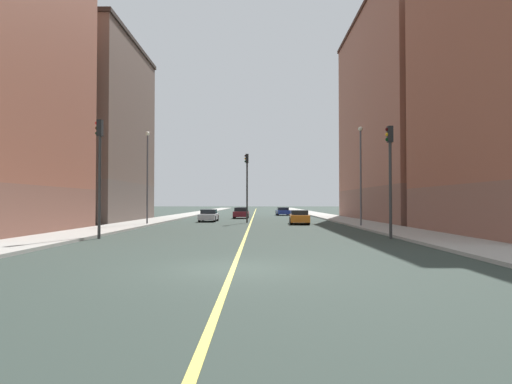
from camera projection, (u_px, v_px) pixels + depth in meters
The scene contains 16 objects.
ground_plane at pixel (233, 269), 12.90m from camera, with size 400.00×400.00×0.00m, color #2C3731.
sidewalk_left at pixel (324, 216), 61.83m from camera, with size 3.70×168.00×0.15m, color #9E9B93.
sidewalk_right at pixel (182, 216), 61.95m from camera, with size 3.70×168.00×0.15m, color #9E9B93.
lane_center_stripe at pixel (253, 216), 61.89m from camera, with size 0.16×154.00×0.01m, color #E5D14C.
building_left_mid at pixel (410, 114), 47.28m from camera, with size 11.19×26.28×23.54m.
building_right_midblock at pixel (84, 131), 44.81m from camera, with size 11.19×16.44×18.92m.
traffic_light_left_near at pixel (390, 166), 23.51m from camera, with size 0.40×0.32×6.22m.
traffic_light_right_near at pixel (99, 162), 23.62m from camera, with size 0.40×0.32×6.59m.
traffic_light_median_far at pixel (247, 179), 42.06m from camera, with size 0.40×0.32×6.79m.
street_lamp_left_near at pixel (361, 166), 34.48m from camera, with size 0.36×0.36×8.00m.
street_lamp_right_near at pixel (147, 169), 37.59m from camera, with size 0.36×0.36×8.11m.
car_blue at pixel (283, 211), 65.76m from camera, with size 2.08×4.67×1.24m.
car_orange at pixel (299, 217), 39.71m from camera, with size 1.94×4.67×1.28m.
car_maroon at pixel (241, 213), 53.65m from camera, with size 1.92×3.99×1.36m.
car_silver at pixel (209, 216), 44.77m from camera, with size 1.80×4.31×1.27m.
car_teal at pixel (242, 211), 67.19m from camera, with size 2.06×4.11×1.26m.
Camera 1 is at (0.77, -12.95, 2.01)m, focal length 29.96 mm.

